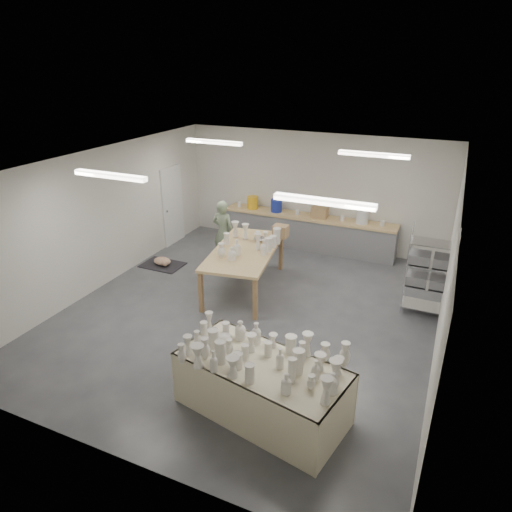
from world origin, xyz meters
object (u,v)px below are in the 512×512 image
at_px(potter, 223,232).
at_px(red_stool, 229,249).
at_px(drying_table, 262,385).
at_px(work_table, 249,248).

relative_size(potter, red_stool, 4.31).
height_order(drying_table, work_table, work_table).
relative_size(drying_table, red_stool, 6.96).
distance_m(potter, red_stool, 0.61).
relative_size(work_table, potter, 1.68).
bearing_deg(drying_table, potter, 134.98).
distance_m(drying_table, red_stool, 5.57).
distance_m(work_table, potter, 1.50).
bearing_deg(drying_table, work_table, 128.91).
bearing_deg(red_stool, work_table, -47.41).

